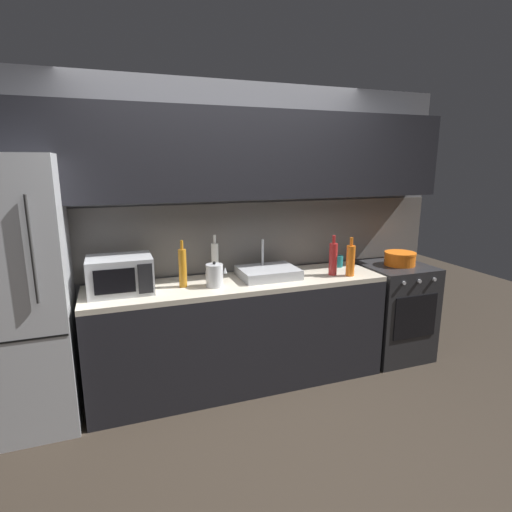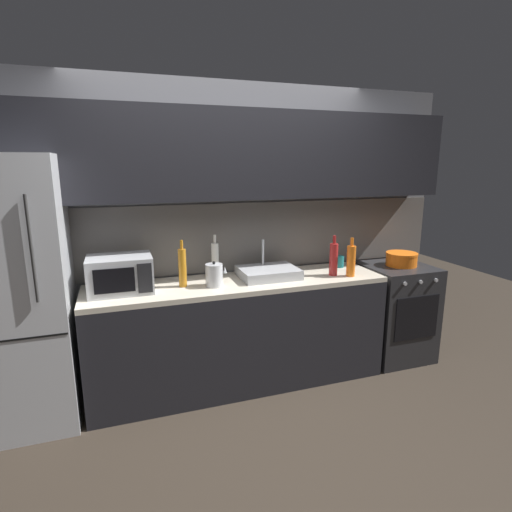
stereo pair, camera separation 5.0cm
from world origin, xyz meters
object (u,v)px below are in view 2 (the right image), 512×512
oven_range (395,311)px  mug_teal (340,261)px  kettle (214,275)px  microwave (120,274)px  wine_bottle_white (215,260)px  wine_bottle_orange (351,260)px  cooking_pot (401,259)px  refrigerator (17,295)px  wine_bottle_amber (182,267)px  wine_bottle_red (334,259)px

oven_range → mug_teal: size_ratio=8.51×
oven_range → kettle: kettle is taller
microwave → wine_bottle_white: 0.77m
kettle → wine_bottle_orange: (1.16, -0.09, 0.05)m
cooking_pot → wine_bottle_orange: bearing=-165.9°
refrigerator → wine_bottle_white: size_ratio=5.21×
oven_range → wine_bottle_white: (-1.71, 0.16, 0.60)m
wine_bottle_white → kettle: bearing=-105.3°
kettle → wine_bottle_white: bearing=74.7°
mug_teal → refrigerator: bearing=-176.9°
refrigerator → wine_bottle_amber: refrigerator is taller
refrigerator → wine_bottle_amber: size_ratio=5.18×
wine_bottle_red → cooking_pot: (0.77, 0.09, -0.08)m
refrigerator → wine_bottle_amber: (1.14, -0.00, 0.11)m
oven_range → mug_teal: (-0.55, 0.14, 0.50)m
wine_bottle_amber → mug_teal: wine_bottle_amber is taller
refrigerator → mug_teal: 2.60m
kettle → wine_bottle_amber: wine_bottle_amber is taller
oven_range → cooking_pot: size_ratio=3.14×
refrigerator → mug_teal: (2.60, 0.14, 0.00)m
mug_teal → cooking_pot: bearing=-13.6°
refrigerator → wine_bottle_orange: 2.54m
mug_teal → wine_bottle_white: bearing=178.8°
wine_bottle_orange → cooking_pot: (0.65, 0.16, -0.07)m
wine_bottle_white → wine_bottle_amber: size_ratio=0.99×
refrigerator → wine_bottle_red: (2.41, -0.09, 0.09)m
microwave → mug_teal: microwave is taller
wine_bottle_white → wine_bottle_red: bearing=-14.3°
wine_bottle_orange → wine_bottle_red: wine_bottle_red is taller
microwave → kettle: microwave is taller
wine_bottle_orange → mug_teal: wine_bottle_orange is taller
mug_teal → wine_bottle_amber: bearing=-174.5°
oven_range → kettle: bearing=-177.7°
microwave → kettle: size_ratio=2.30×
wine_bottle_amber → wine_bottle_white: bearing=29.1°
oven_range → wine_bottle_orange: size_ratio=2.73×
oven_range → wine_bottle_red: (-0.74, -0.08, 0.59)m
wine_bottle_white → cooking_pot: size_ratio=1.27×
wine_bottle_red → cooking_pot: 0.78m
oven_range → kettle: size_ratio=4.50×
wine_bottle_red → cooking_pot: wine_bottle_red is taller
cooking_pot → wine_bottle_red: bearing=-173.6°
wine_bottle_red → cooking_pot: size_ratio=1.20×
microwave → wine_bottle_orange: 1.86m
wine_bottle_orange → wine_bottle_red: bearing=148.0°
wine_bottle_orange → mug_teal: 0.32m
refrigerator → wine_bottle_amber: 1.14m
oven_range → wine_bottle_white: wine_bottle_white is taller
refrigerator → kettle: 1.37m
cooking_pot → microwave: bearing=179.6°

